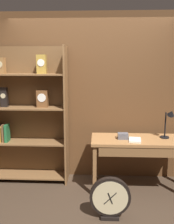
# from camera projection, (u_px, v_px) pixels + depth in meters

# --- Properties ---
(ground_plane) EXTENTS (10.00, 10.00, 0.00)m
(ground_plane) POSITION_uv_depth(u_px,v_px,m) (87.00, 221.00, 2.94)
(ground_plane) COLOR #3D2D21
(back_wood_panel) EXTENTS (4.80, 0.05, 2.60)m
(back_wood_panel) POSITION_uv_depth(u_px,v_px,m) (91.00, 98.00, 3.94)
(back_wood_panel) COLOR brown
(back_wood_panel) RESTS_ON ground
(bookshelf) EXTENTS (1.33, 0.36, 2.09)m
(bookshelf) POSITION_uv_depth(u_px,v_px,m) (23.00, 116.00, 3.85)
(bookshelf) COLOR brown
(bookshelf) RESTS_ON ground
(workbench) EXTENTS (1.37, 0.58, 0.77)m
(workbench) POSITION_uv_depth(u_px,v_px,m) (140.00, 146.00, 3.54)
(workbench) COLOR #9E6B3D
(workbench) RESTS_ON ground
(desk_lamp) EXTENTS (0.18, 0.18, 0.44)m
(desk_lamp) POSITION_uv_depth(u_px,v_px,m) (169.00, 121.00, 3.51)
(desk_lamp) COLOR black
(desk_lamp) RESTS_ON workbench
(toolbox_small) EXTENTS (0.15, 0.12, 0.08)m
(toolbox_small) POSITION_uv_depth(u_px,v_px,m) (123.00, 136.00, 3.54)
(toolbox_small) COLOR #595960
(toolbox_small) RESTS_ON workbench
(open_repair_manual) EXTENTS (0.19, 0.24, 0.02)m
(open_repair_manual) POSITION_uv_depth(u_px,v_px,m) (135.00, 140.00, 3.45)
(open_repair_manual) COLOR silver
(open_repair_manual) RESTS_ON workbench
(round_clock_large) EXTENTS (0.49, 0.11, 0.53)m
(round_clock_large) POSITION_uv_depth(u_px,v_px,m) (110.00, 198.00, 2.93)
(round_clock_large) COLOR black
(round_clock_large) RESTS_ON ground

